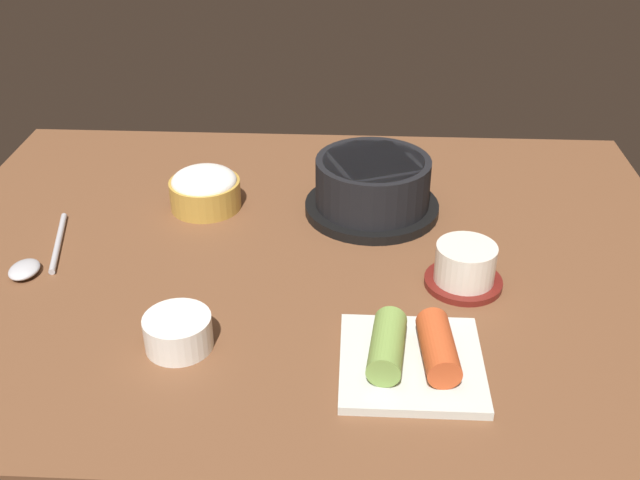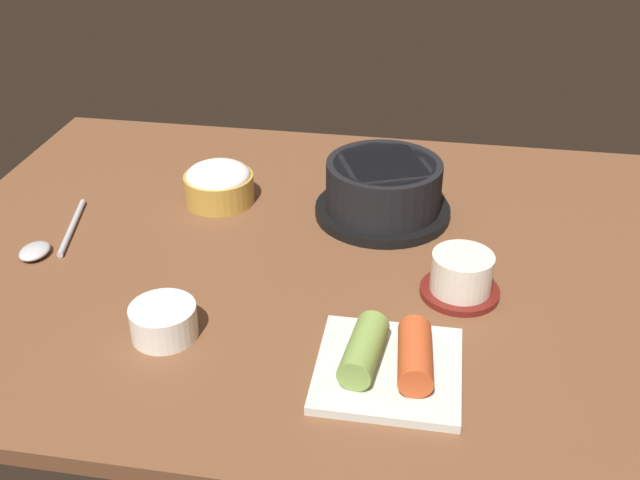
{
  "view_description": "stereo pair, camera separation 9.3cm",
  "coord_description": "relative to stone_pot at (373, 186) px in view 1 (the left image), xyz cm",
  "views": [
    {
      "loc": [
        6.03,
        -81.24,
        53.13
      ],
      "look_at": [
        2.0,
        -2.0,
        5.0
      ],
      "focal_mm": 41.81,
      "sensor_mm": 36.0,
      "label": 1
    },
    {
      "loc": [
        15.25,
        -80.22,
        53.13
      ],
      "look_at": [
        2.0,
        -2.0,
        5.0
      ],
      "focal_mm": 41.81,
      "sensor_mm": 36.0,
      "label": 2
    }
  ],
  "objects": [
    {
      "name": "dining_table",
      "position": [
        -8.63,
        -11.11,
        -4.99
      ],
      "size": [
        100.0,
        76.0,
        2.0
      ],
      "primitive_type": "cube",
      "color": "brown",
      "rests_on": "ground"
    },
    {
      "name": "stone_pot",
      "position": [
        0.0,
        0.0,
        0.0
      ],
      "size": [
        18.82,
        18.82,
        8.0
      ],
      "color": "black",
      "rests_on": "dining_table"
    },
    {
      "name": "rice_bowl",
      "position": [
        -23.59,
        0.17,
        -1.09
      ],
      "size": [
        10.0,
        10.0,
        5.84
      ],
      "color": "#B78C38",
      "rests_on": "dining_table"
    },
    {
      "name": "tea_cup_with_saucer",
      "position": [
        10.85,
        -17.63,
        -1.38
      ],
      "size": [
        9.37,
        9.37,
        5.39
      ],
      "color": "maroon",
      "rests_on": "dining_table"
    },
    {
      "name": "kimchi_plate",
      "position": [
        3.8,
        -32.97,
        -2.38
      ],
      "size": [
        14.71,
        14.71,
        4.48
      ],
      "color": "silver",
      "rests_on": "dining_table"
    },
    {
      "name": "side_bowl_near",
      "position": [
        -20.8,
        -30.81,
        -2.0
      ],
      "size": [
        7.27,
        7.27,
        3.73
      ],
      "color": "white",
      "rests_on": "dining_table"
    },
    {
      "name": "spoon",
      "position": [
        -42.21,
        -16.04,
        -3.37
      ],
      "size": [
        5.53,
        16.45,
        1.35
      ],
      "color": "#B7B7BC",
      "rests_on": "dining_table"
    }
  ]
}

